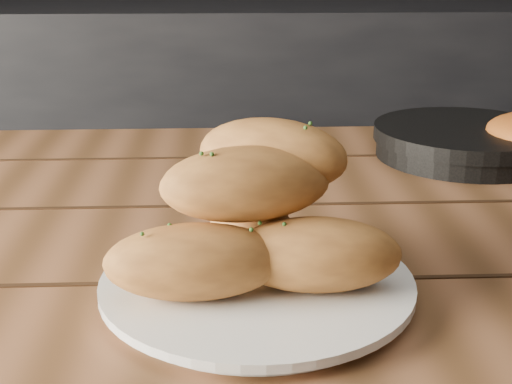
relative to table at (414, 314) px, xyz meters
name	(u,v)px	position (x,y,z in m)	size (l,w,h in m)	color
counter	(372,168)	(0.20, 1.19, -0.21)	(2.80, 0.60, 0.90)	black
table	(414,314)	(0.00, 0.00, 0.00)	(1.48, 0.95, 0.75)	brown
plate	(257,286)	(-0.18, -0.13, 0.10)	(0.27, 0.27, 0.02)	white
bread_rolls	(255,216)	(-0.18, -0.13, 0.17)	(0.25, 0.20, 0.13)	#BB7534
skillet	(467,141)	(0.14, 0.29, 0.12)	(0.40, 0.26, 0.05)	black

